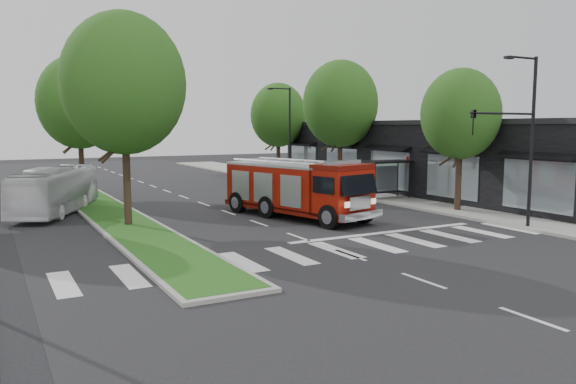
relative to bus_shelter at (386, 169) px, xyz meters
name	(u,v)px	position (x,y,z in m)	size (l,w,h in m)	color
ground	(298,237)	(-11.20, -8.15, -2.04)	(140.00, 140.00, 0.00)	black
sidewalk_right	(383,195)	(1.30, 1.85, -1.96)	(5.00, 80.00, 0.15)	gray
median	(88,198)	(-17.20, 9.85, -1.96)	(3.00, 50.00, 0.15)	gray
storefront_row	(433,158)	(5.80, 1.85, 0.46)	(8.00, 30.00, 5.00)	black
bus_shelter	(386,169)	(0.00, 0.00, 0.00)	(3.20, 1.60, 2.61)	black
tree_right_near	(461,114)	(0.30, -6.15, 3.47)	(4.40, 4.40, 8.05)	black
tree_right_mid	(340,104)	(0.30, 5.85, 4.45)	(5.60, 5.60, 9.72)	black
tree_right_far	(278,115)	(0.30, 15.85, 3.80)	(5.00, 5.00, 8.73)	black
tree_median_near	(124,84)	(-17.20, -2.15, 4.77)	(5.80, 5.80, 10.16)	black
tree_median_far	(79,102)	(-17.20, 11.85, 4.45)	(5.60, 5.60, 9.72)	black
streetlight_right_near	(519,130)	(-1.59, -11.65, 2.63)	(4.08, 0.22, 8.00)	black
streetlight_right_far	(288,131)	(-0.85, 11.85, 2.44)	(2.11, 0.20, 8.00)	black
fire_engine	(296,189)	(-8.66, -3.46, -0.51)	(4.93, 9.58, 3.19)	#560B04
city_bus	(56,190)	(-19.70, 4.23, -0.75)	(2.17, 9.27, 2.58)	silver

